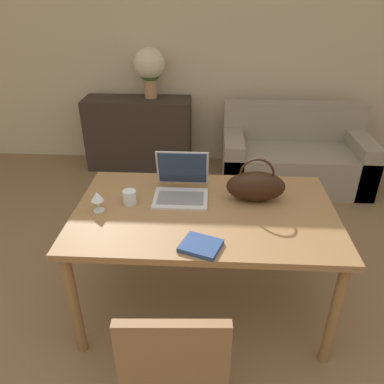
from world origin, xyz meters
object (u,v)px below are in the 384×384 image
Objects in this scene: couch at (293,158)px; handbag at (256,186)px; laptop at (181,184)px; drinking_glass at (130,197)px; wine_glass at (97,198)px; flower_vase at (150,67)px; chair at (176,370)px.

handbag reaches higher than couch.
laptop is at bearing -122.51° from couch.
drinking_glass is 0.24× the size of handbag.
handbag is at bearing -7.51° from laptop.
drinking_glass is 0.69× the size of wine_glass.
laptop is 0.34m from drinking_glass.
couch is at bearing 57.49° from laptop.
flower_vase is (-0.51, 2.07, 0.32)m from laptop.
handbag reaches higher than drinking_glass.
chair is 10.62× the size of drinking_glass.
laptop is at bearing 24.54° from drinking_glass.
couch is 2.35m from drinking_glass.
handbag is 2.36m from flower_vase.
flower_vase is at bearing 114.43° from handbag.
drinking_glass is at bearing -127.08° from couch.
laptop is 0.94× the size of handbag.
chair is at bearing -86.99° from laptop.
chair is 2.96m from couch.
flower_vase is (-0.20, 2.21, 0.35)m from drinking_glass.
wine_glass is 2.32m from flower_vase.
laptop reaches higher than wine_glass.
flower_vase is (-0.56, 3.15, 0.64)m from chair.
drinking_glass reaches higher than couch.
drinking_glass is at bearing -174.11° from handbag.
laptop reaches higher than couch.
laptop is 3.86× the size of drinking_glass.
chair is at bearing -110.25° from couch.
chair is 1.72× the size of flower_vase.
laptop is (-0.06, 1.08, 0.32)m from chair.
laptop is 0.53m from wine_glass.
chair reaches higher than wine_glass.
couch is 2.84× the size of flower_vase.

